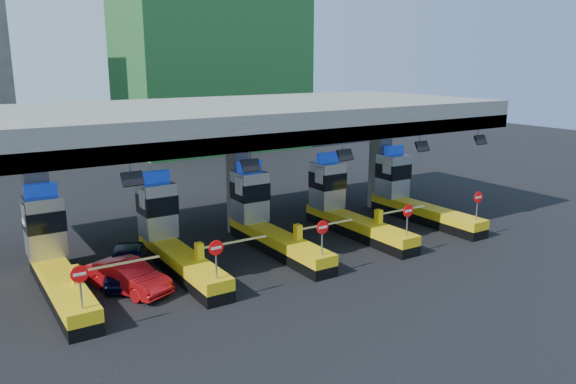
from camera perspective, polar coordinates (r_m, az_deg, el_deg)
ground at (r=28.37m, az=-2.06°, el=-5.67°), size 120.00×120.00×0.00m
toll_canopy at (r=29.51m, az=-5.02°, el=7.24°), size 28.00×12.09×7.00m
toll_lane_far_left at (r=24.94m, az=-22.74°, el=-6.03°), size 4.43×8.00×4.16m
toll_lane_left at (r=26.14m, az=-11.91°, el=-4.40°), size 4.43×8.00×4.16m
toll_lane_center at (r=28.18m, az=-2.37°, el=-2.82°), size 4.43×8.00×4.16m
toll_lane_right at (r=30.90m, az=5.66°, el=-1.43°), size 4.43×8.00×4.16m
toll_lane_far_right at (r=34.15m, az=12.28°, el=-0.26°), size 4.43×8.00×4.16m
bg_building_scaffold at (r=60.98m, az=-8.05°, el=17.63°), size 18.00×12.00×28.00m
van at (r=25.10m, az=-16.04°, el=-7.03°), size 3.09×4.51×1.43m
red_car at (r=23.89m, az=-15.90°, el=-8.25°), size 2.77×4.12×1.28m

